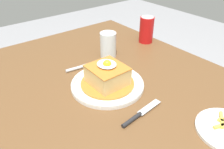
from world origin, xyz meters
TOP-DOWN VIEW (x-y plane):
  - dining_table at (0.00, 0.00)m, footprint 1.12×0.83m
  - main_plate at (-0.01, -0.03)m, footprint 0.25×0.25m
  - sandwich_meal at (-0.01, -0.03)m, footprint 0.18×0.18m
  - fork at (-0.17, -0.04)m, footprint 0.03×0.14m
  - knife at (0.16, -0.05)m, footprint 0.03×0.17m
  - soda_can at (-0.20, 0.35)m, footprint 0.07×0.07m
  - drinking_glass at (-0.19, 0.11)m, footprint 0.07×0.07m

SIDE VIEW (x-z plane):
  - dining_table at x=0.00m, z-range 0.24..0.97m
  - fork at x=-0.17m, z-range 0.72..0.73m
  - knife at x=0.16m, z-range 0.72..0.73m
  - main_plate at x=-0.01m, z-range 0.72..0.74m
  - sandwich_meal at x=-0.01m, z-range 0.72..0.81m
  - drinking_glass at x=-0.19m, z-range 0.71..0.82m
  - soda_can at x=-0.20m, z-range 0.72..0.84m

